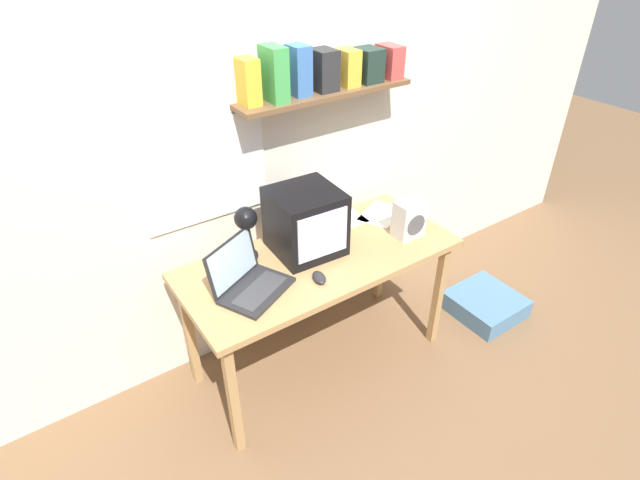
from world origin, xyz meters
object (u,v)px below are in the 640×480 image
at_px(space_heater, 409,219).
at_px(crt_monitor, 306,222).
at_px(printed_handout, 381,214).
at_px(floor_cushion, 485,304).
at_px(desk_lamp, 246,224).
at_px(computer_mouse, 319,277).
at_px(laptop, 246,278).
at_px(loose_paper_near_laptop, 348,219).
at_px(juice_glass, 341,221).
at_px(corner_desk, 320,267).

bearing_deg(space_heater, crt_monitor, 159.75).
xyz_separation_m(printed_handout, floor_cushion, (0.61, -0.43, -0.70)).
bearing_deg(crt_monitor, space_heater, -17.77).
relative_size(desk_lamp, computer_mouse, 2.81).
height_order(laptop, computer_mouse, laptop).
bearing_deg(computer_mouse, loose_paper_near_laptop, 39.03).
xyz_separation_m(laptop, juice_glass, (0.67, 0.15, 0.00)).
bearing_deg(computer_mouse, printed_handout, 25.48).
distance_m(space_heater, computer_mouse, 0.64).
distance_m(corner_desk, computer_mouse, 0.22).
bearing_deg(crt_monitor, floor_cushion, -14.74).
relative_size(desk_lamp, floor_cushion, 0.78).
relative_size(juice_glass, floor_cushion, 0.34).
height_order(crt_monitor, printed_handout, crt_monitor).
relative_size(juice_glass, loose_paper_near_laptop, 0.73).
bearing_deg(loose_paper_near_laptop, corner_desk, -148.73).
distance_m(loose_paper_near_laptop, floor_cushion, 1.17).
xyz_separation_m(desk_lamp, computer_mouse, (0.21, -0.32, -0.22)).
bearing_deg(corner_desk, printed_handout, 15.38).
height_order(printed_handout, floor_cushion, printed_handout).
distance_m(laptop, floor_cushion, 1.78).
height_order(laptop, loose_paper_near_laptop, laptop).
height_order(corner_desk, printed_handout, printed_handout).
bearing_deg(space_heater, computer_mouse, -174.26).
bearing_deg(laptop, juice_glass, -12.89).
distance_m(space_heater, floor_cushion, 1.03).
height_order(laptop, space_heater, laptop).
bearing_deg(crt_monitor, laptop, -160.71).
relative_size(laptop, computer_mouse, 3.56).
bearing_deg(crt_monitor, juice_glass, 10.77).
bearing_deg(computer_mouse, crt_monitor, 70.24).
distance_m(laptop, loose_paper_near_laptop, 0.82).
height_order(laptop, printed_handout, laptop).
relative_size(crt_monitor, laptop, 0.86).
height_order(laptop, juice_glass, laptop).
xyz_separation_m(crt_monitor, laptop, (-0.41, -0.12, -0.11)).
bearing_deg(loose_paper_near_laptop, laptop, -163.44).
relative_size(computer_mouse, floor_cushion, 0.28).
bearing_deg(juice_glass, corner_desk, -150.71).
distance_m(juice_glass, printed_handout, 0.31).
relative_size(juice_glass, printed_handout, 0.44).
height_order(crt_monitor, computer_mouse, crt_monitor).
bearing_deg(laptop, floor_cushion, -35.09).
bearing_deg(crt_monitor, printed_handout, 8.37).
xyz_separation_m(space_heater, printed_handout, (0.03, 0.26, -0.10)).
xyz_separation_m(juice_glass, loose_paper_near_laptop, (0.11, 0.08, -0.06)).
height_order(loose_paper_near_laptop, printed_handout, same).
xyz_separation_m(space_heater, loose_paper_near_laptop, (-0.17, 0.32, -0.10)).
xyz_separation_m(corner_desk, desk_lamp, (-0.33, 0.15, 0.31)).
xyz_separation_m(desk_lamp, juice_glass, (0.57, -0.02, -0.17)).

